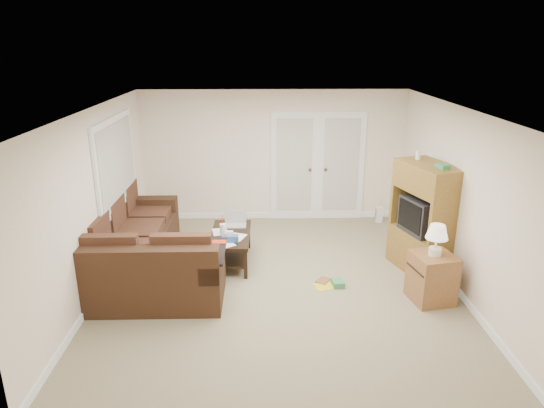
{
  "coord_description": "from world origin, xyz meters",
  "views": [
    {
      "loc": [
        -0.22,
        -6.31,
        3.34
      ],
      "look_at": [
        -0.08,
        0.33,
        1.1
      ],
      "focal_mm": 32.0,
      "sensor_mm": 36.0,
      "label": 1
    }
  ],
  "objects_px": {
    "tv_armoire": "(425,218)",
    "side_cabinet": "(432,274)",
    "coffee_table": "(231,246)",
    "sectional_sofa": "(140,254)"
  },
  "relations": [
    {
      "from": "coffee_table",
      "to": "tv_armoire",
      "type": "relative_size",
      "value": 0.68
    },
    {
      "from": "sectional_sofa",
      "to": "tv_armoire",
      "type": "height_order",
      "value": "tv_armoire"
    },
    {
      "from": "tv_armoire",
      "to": "side_cabinet",
      "type": "relative_size",
      "value": 1.64
    },
    {
      "from": "tv_armoire",
      "to": "side_cabinet",
      "type": "bearing_deg",
      "value": -116.9
    },
    {
      "from": "sectional_sofa",
      "to": "side_cabinet",
      "type": "xyz_separation_m",
      "value": [
        4.07,
        -0.78,
        0.03
      ]
    },
    {
      "from": "coffee_table",
      "to": "side_cabinet",
      "type": "bearing_deg",
      "value": -23.84
    },
    {
      "from": "coffee_table",
      "to": "tv_armoire",
      "type": "distance_m",
      "value": 2.99
    },
    {
      "from": "sectional_sofa",
      "to": "tv_armoire",
      "type": "relative_size",
      "value": 1.68
    },
    {
      "from": "coffee_table",
      "to": "tv_armoire",
      "type": "xyz_separation_m",
      "value": [
        2.91,
        -0.34,
        0.57
      ]
    },
    {
      "from": "tv_armoire",
      "to": "sectional_sofa",
      "type": "bearing_deg",
      "value": 164.49
    }
  ]
}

